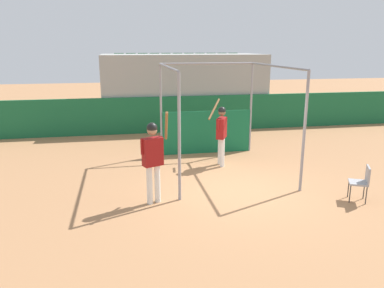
{
  "coord_description": "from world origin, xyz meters",
  "views": [
    {
      "loc": [
        -2.75,
        -8.36,
        3.45
      ],
      "look_at": [
        -1.01,
        0.79,
        1.02
      ],
      "focal_mm": 35.0,
      "sensor_mm": 36.0,
      "label": 1
    }
  ],
  "objects": [
    {
      "name": "bleacher_section",
      "position": [
        0.0,
        8.44,
        1.58
      ],
      "size": [
        7.05,
        3.2,
        3.16
      ],
      "color": "#9E9E99",
      "rests_on": "ground"
    },
    {
      "name": "outfield_wall",
      "position": [
        0.0,
        6.77,
        0.74
      ],
      "size": [
        24.0,
        0.12,
        1.48
      ],
      "color": "#196038",
      "rests_on": "ground"
    },
    {
      "name": "ground_plane",
      "position": [
        0.0,
        0.0,
        0.0
      ],
      "size": [
        60.0,
        60.0,
        0.0
      ],
      "primitive_type": "plane",
      "color": "#A8754C"
    },
    {
      "name": "player_batter",
      "position": [
        0.1,
        2.01,
        1.07
      ],
      "size": [
        0.6,
        0.96,
        1.92
      ],
      "rotation": [
        0.0,
        0.0,
        1.08
      ],
      "color": "white",
      "rests_on": "ground"
    },
    {
      "name": "folding_chair",
      "position": [
        2.56,
        -1.2,
        0.52
      ],
      "size": [
        0.54,
        0.54,
        0.84
      ],
      "rotation": [
        0.0,
        0.0,
        1.1
      ],
      "color": "#99999E",
      "rests_on": "ground"
    },
    {
      "name": "player_waiting",
      "position": [
        -2.12,
        -0.41,
        1.14
      ],
      "size": [
        0.65,
        0.58,
        2.12
      ],
      "rotation": [
        0.0,
        0.0,
        0.38
      ],
      "color": "white",
      "rests_on": "ground"
    },
    {
      "name": "batting_cage",
      "position": [
        -0.01,
        2.68,
        1.32
      ],
      "size": [
        3.08,
        3.84,
        2.97
      ],
      "color": "gray",
      "rests_on": "ground"
    }
  ]
}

